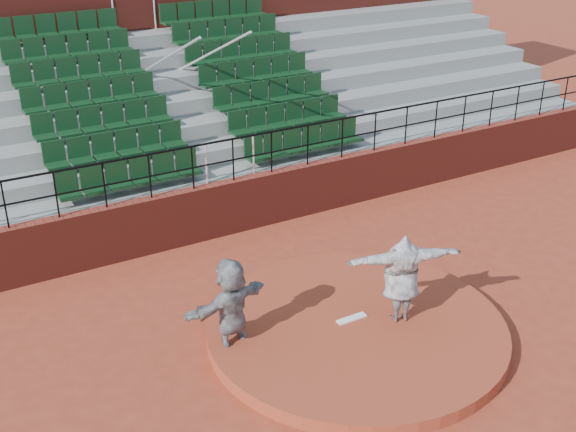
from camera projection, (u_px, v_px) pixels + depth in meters
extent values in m
plane|color=#953721|center=(356.00, 334.00, 13.31)|extent=(90.00, 90.00, 0.00)
cylinder|color=#9A3A22|center=(356.00, 329.00, 13.26)|extent=(5.50, 5.50, 0.25)
cube|color=white|center=(352.00, 318.00, 13.32)|extent=(0.60, 0.15, 0.03)
cube|color=maroon|center=(235.00, 206.00, 16.95)|extent=(24.00, 0.30, 1.30)
cylinder|color=black|center=(232.00, 139.00, 16.24)|extent=(24.00, 0.05, 0.05)
cylinder|color=black|center=(233.00, 160.00, 16.46)|extent=(24.00, 0.04, 0.04)
cylinder|color=black|center=(5.00, 205.00, 14.19)|extent=(0.04, 0.04, 1.00)
cylinder|color=black|center=(56.00, 195.00, 14.64)|extent=(0.04, 0.04, 1.00)
cylinder|color=black|center=(104.00, 185.00, 15.10)|extent=(0.04, 0.04, 1.00)
cylinder|color=black|center=(150.00, 176.00, 15.55)|extent=(0.04, 0.04, 1.00)
cylinder|color=black|center=(193.00, 168.00, 16.00)|extent=(0.04, 0.04, 1.00)
cylinder|color=black|center=(233.00, 160.00, 16.46)|extent=(0.04, 0.04, 1.00)
cylinder|color=black|center=(271.00, 152.00, 16.91)|extent=(0.04, 0.04, 1.00)
cylinder|color=black|center=(308.00, 145.00, 17.36)|extent=(0.04, 0.04, 1.00)
cylinder|color=black|center=(342.00, 138.00, 17.82)|extent=(0.04, 0.04, 1.00)
cylinder|color=black|center=(375.00, 132.00, 18.27)|extent=(0.04, 0.04, 1.00)
cylinder|color=black|center=(406.00, 125.00, 18.72)|extent=(0.04, 0.04, 1.00)
cylinder|color=black|center=(436.00, 120.00, 19.18)|extent=(0.04, 0.04, 1.00)
cylinder|color=black|center=(464.00, 114.00, 19.63)|extent=(0.04, 0.04, 1.00)
cylinder|color=black|center=(491.00, 109.00, 20.08)|extent=(0.04, 0.04, 1.00)
cylinder|color=black|center=(517.00, 103.00, 20.54)|extent=(0.04, 0.04, 1.00)
cylinder|color=black|center=(542.00, 99.00, 20.99)|extent=(0.04, 0.04, 1.00)
cylinder|color=black|center=(565.00, 94.00, 21.44)|extent=(0.04, 0.04, 1.00)
cube|color=gray|center=(224.00, 197.00, 17.40)|extent=(24.00, 0.85, 1.30)
cube|color=#113318|center=(130.00, 176.00, 15.95)|extent=(3.30, 0.48, 0.72)
cube|color=#113318|center=(304.00, 142.00, 17.99)|extent=(3.30, 0.48, 0.72)
cube|color=gray|center=(209.00, 178.00, 17.98)|extent=(24.00, 0.85, 1.70)
cube|color=#113318|center=(116.00, 147.00, 16.45)|extent=(3.30, 0.48, 0.72)
cube|color=#113318|center=(287.00, 117.00, 18.49)|extent=(3.30, 0.48, 0.72)
cube|color=gray|center=(195.00, 160.00, 18.56)|extent=(24.00, 0.85, 2.10)
cube|color=#113318|center=(103.00, 121.00, 16.94)|extent=(3.30, 0.48, 0.72)
cube|color=#113318|center=(271.00, 94.00, 18.98)|extent=(3.30, 0.48, 0.72)
cube|color=gray|center=(182.00, 143.00, 19.14)|extent=(24.00, 0.85, 2.50)
cube|color=#113318|center=(91.00, 95.00, 17.44)|extent=(3.30, 0.48, 0.72)
cube|color=#113318|center=(256.00, 72.00, 19.48)|extent=(3.30, 0.48, 0.72)
cube|color=gray|center=(169.00, 127.00, 19.72)|extent=(24.00, 0.85, 2.90)
cube|color=#113318|center=(79.00, 72.00, 17.93)|extent=(3.30, 0.48, 0.72)
cube|color=#113318|center=(241.00, 52.00, 19.97)|extent=(3.30, 0.48, 0.72)
cube|color=gray|center=(158.00, 112.00, 20.30)|extent=(24.00, 0.85, 3.30)
cube|color=#113318|center=(68.00, 49.00, 18.43)|extent=(3.30, 0.48, 0.72)
cube|color=#113318|center=(227.00, 32.00, 20.47)|extent=(3.30, 0.48, 0.72)
cube|color=gray|center=(147.00, 98.00, 20.87)|extent=(24.00, 0.85, 3.70)
cube|color=#113318|center=(58.00, 28.00, 18.92)|extent=(3.30, 0.48, 0.72)
cube|color=#113318|center=(214.00, 13.00, 20.96)|extent=(3.30, 0.48, 0.72)
cylinder|color=silver|center=(154.00, 65.00, 17.95)|extent=(0.06, 5.97, 2.46)
cylinder|color=silver|center=(198.00, 60.00, 18.49)|extent=(0.06, 5.97, 2.46)
cube|color=maroon|center=(120.00, 27.00, 21.66)|extent=(24.00, 3.00, 7.10)
imported|color=black|center=(402.00, 278.00, 12.98)|extent=(2.18, 1.20, 1.72)
imported|color=black|center=(231.00, 308.00, 12.43)|extent=(1.80, 0.93, 1.85)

